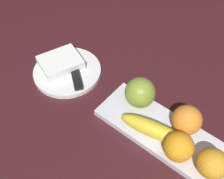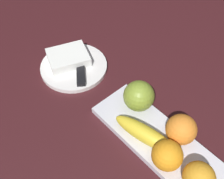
# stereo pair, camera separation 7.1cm
# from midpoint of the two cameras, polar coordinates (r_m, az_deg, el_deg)

# --- Properties ---
(ground_plane) EXTENTS (2.40, 2.40, 0.00)m
(ground_plane) POSITION_cam_midpoint_polar(r_m,az_deg,el_deg) (0.68, 10.26, -11.15)
(ground_plane) COLOR #3A1519
(fruit_tray) EXTENTS (0.36, 0.13, 0.02)m
(fruit_tray) POSITION_cam_midpoint_polar(r_m,az_deg,el_deg) (0.68, 8.34, -9.28)
(fruit_tray) COLOR silver
(fruit_tray) RESTS_ON ground_plane
(apple) EXTENTS (0.08, 0.08, 0.08)m
(apple) POSITION_cam_midpoint_polar(r_m,az_deg,el_deg) (0.69, 3.09, -0.85)
(apple) COLOR olive
(apple) RESTS_ON fruit_tray
(banana) EXTENTS (0.17, 0.08, 0.04)m
(banana) POSITION_cam_midpoint_polar(r_m,az_deg,el_deg) (0.65, 5.53, -8.58)
(banana) COLOR gold
(banana) RESTS_ON fruit_tray
(orange_near_apple) EXTENTS (0.07, 0.07, 0.07)m
(orange_near_apple) POSITION_cam_midpoint_polar(r_m,az_deg,el_deg) (0.62, 17.46, -15.06)
(orange_near_apple) COLOR orange
(orange_near_apple) RESTS_ON fruit_tray
(orange_near_banana) EXTENTS (0.07, 0.07, 0.07)m
(orange_near_banana) POSITION_cam_midpoint_polar(r_m,az_deg,el_deg) (0.62, 10.79, -12.09)
(orange_near_banana) COLOR orange
(orange_near_banana) RESTS_ON fruit_tray
(orange_center) EXTENTS (0.07, 0.07, 0.07)m
(orange_center) POSITION_cam_midpoint_polar(r_m,az_deg,el_deg) (0.66, 12.57, -6.45)
(orange_center) COLOR orange
(orange_center) RESTS_ON fruit_tray
(dinner_plate) EXTENTS (0.20, 0.20, 0.01)m
(dinner_plate) POSITION_cam_midpoint_polar(r_m,az_deg,el_deg) (0.83, -11.77, 3.80)
(dinner_plate) COLOR white
(dinner_plate) RESTS_ON ground_plane
(folded_napkin) EXTENTS (0.13, 0.14, 0.03)m
(folded_napkin) POSITION_cam_midpoint_polar(r_m,az_deg,el_deg) (0.83, -13.19, 5.60)
(folded_napkin) COLOR white
(folded_napkin) RESTS_ON dinner_plate
(knife) EXTENTS (0.16, 0.12, 0.01)m
(knife) POSITION_cam_midpoint_polar(r_m,az_deg,el_deg) (0.80, -10.33, 3.11)
(knife) COLOR silver
(knife) RESTS_ON dinner_plate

